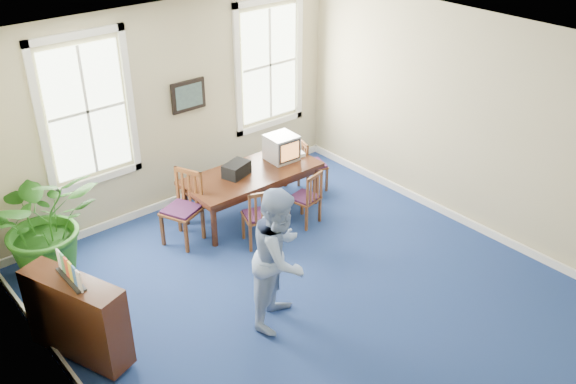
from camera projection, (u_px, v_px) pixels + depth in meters
floor at (312, 296)px, 8.27m from camera, size 6.50×6.50×0.00m
ceiling at (317, 54)px, 6.72m from camera, size 6.50×6.50×0.00m
wall_back at (170, 109)px, 9.67m from camera, size 6.50×0.00×6.50m
wall_front at (576, 331)px, 5.32m from camera, size 6.50×0.00×6.50m
wall_left at (69, 289)px, 5.81m from camera, size 0.00×6.50×6.50m
wall_right at (470, 123)px, 9.18m from camera, size 0.00×6.50×6.50m
baseboard_back at (180, 198)px, 10.40m from camera, size 6.00×0.04×0.12m
baseboard_right at (455, 216)px, 9.91m from camera, size 0.04×6.50×0.12m
window_left at (87, 111)px, 8.78m from camera, size 1.40×0.12×2.20m
window_right at (269, 65)px, 10.58m from camera, size 1.40×0.12×2.20m
wall_picture at (188, 96)px, 9.74m from camera, size 0.58×0.06×0.48m
conference_table at (252, 193)px, 9.93m from camera, size 2.14×0.99×0.73m
crt_tv at (281, 147)px, 10.04m from camera, size 0.47×0.51×0.41m
game_console at (297, 153)px, 10.26m from camera, size 0.22×0.26×0.06m
equipment_bag at (236, 169)px, 9.60m from camera, size 0.47×0.38×0.21m
chair_near_left at (258, 215)px, 9.15m from camera, size 0.54×0.54×0.93m
chair_near_right at (304, 197)px, 9.65m from camera, size 0.47×0.47×0.88m
chair_end_left at (181, 210)px, 9.14m from camera, size 0.63×0.63×1.08m
chair_end_right at (313, 164)px, 10.60m from camera, size 0.50×0.50×0.90m
man at (280, 257)px, 7.49m from camera, size 1.09×1.02×1.78m
credenza at (78, 321)px, 7.10m from camera, size 0.78×1.31×0.99m
brochure_rack at (70, 274)px, 6.80m from camera, size 0.18×0.63×0.27m
potted_plant at (45, 222)px, 8.37m from camera, size 1.60×1.45×1.58m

